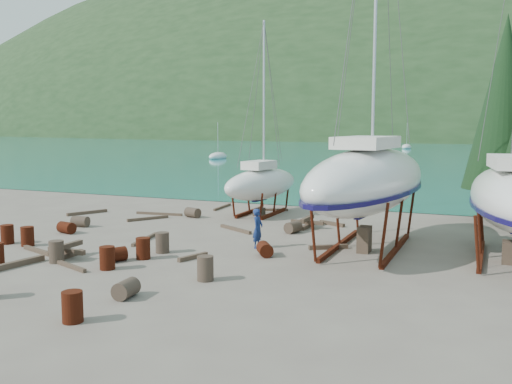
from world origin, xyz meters
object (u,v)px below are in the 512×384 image
at_px(large_sailboat_near, 369,180).
at_px(worker, 258,228).
at_px(large_sailboat_far, 511,196).
at_px(small_sailboat_shore, 261,183).

relative_size(large_sailboat_near, worker, 10.91).
bearing_deg(large_sailboat_far, worker, -177.81).
relative_size(large_sailboat_far, worker, 9.10).
distance_m(large_sailboat_near, worker, 5.29).
height_order(large_sailboat_near, small_sailboat_shore, large_sailboat_near).
bearing_deg(large_sailboat_near, small_sailboat_shore, 143.94).
distance_m(small_sailboat_shore, worker, 9.52).
bearing_deg(small_sailboat_shore, large_sailboat_far, -18.11).
xyz_separation_m(small_sailboat_shore, worker, (3.46, -8.80, -1.03)).
xyz_separation_m(large_sailboat_near, small_sailboat_shore, (-8.00, 7.21, -1.17)).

